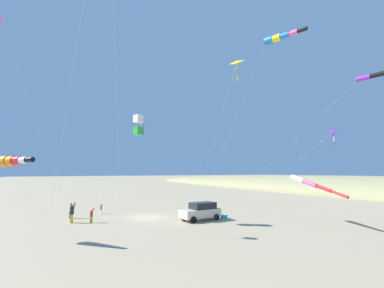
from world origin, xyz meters
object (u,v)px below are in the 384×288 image
(parked_car, at_px, (201,211))
(kite_box_orange_high_right, at_px, (138,125))
(kite_windsock_rainbow_low_near, at_px, (279,37))
(person_adult_flyer, at_px, (72,212))
(kite_delta_white_trailing, at_px, (1,23))
(person_child_grey_jacket, at_px, (101,208))
(kite_windsock_small_distant, at_px, (13,161))
(kite_delta_blue_topmost, at_px, (333,132))
(kite_delta_red_high_left, at_px, (237,62))
(kite_windsock_yellow_midlevel, at_px, (309,183))
(cooler_box, at_px, (224,216))
(person_bystander_far, at_px, (71,210))
(person_child_green_jacket, at_px, (91,215))

(parked_car, bearing_deg, kite_box_orange_high_right, 161.49)
(kite_box_orange_high_right, distance_m, kite_windsock_rainbow_low_near, 15.81)
(person_adult_flyer, relative_size, kite_delta_white_trailing, 0.10)
(person_child_grey_jacket, bearing_deg, kite_windsock_small_distant, -128.73)
(person_child_grey_jacket, height_order, kite_delta_blue_topmost, kite_delta_blue_topmost)
(person_adult_flyer, relative_size, kite_box_orange_high_right, 0.18)
(kite_delta_red_high_left, bearing_deg, kite_box_orange_high_right, 158.84)
(person_child_grey_jacket, xyz_separation_m, kite_windsock_yellow_midlevel, (16.97, -16.45, 3.35))
(parked_car, xyz_separation_m, kite_windsock_small_distant, (-16.91, -0.92, 4.98))
(kite_delta_blue_topmost, bearing_deg, kite_delta_white_trailing, 153.49)
(cooler_box, distance_m, person_bystander_far, 16.95)
(kite_box_orange_high_right, xyz_separation_m, kite_delta_white_trailing, (-12.79, 2.60, 9.19))
(kite_windsock_yellow_midlevel, bearing_deg, person_child_green_jacket, 149.93)
(kite_windsock_small_distant, bearing_deg, kite_box_orange_high_right, 16.12)
(cooler_box, xyz_separation_m, person_bystander_far, (-14.89, 8.07, 0.73))
(kite_box_orange_high_right, bearing_deg, kite_delta_red_high_left, -21.16)
(parked_car, distance_m, person_bystander_far, 14.38)
(person_adult_flyer, xyz_separation_m, person_child_green_jacket, (1.76, -0.86, -0.29))
(kite_delta_blue_topmost, distance_m, kite_delta_red_high_left, 12.59)
(kite_windsock_yellow_midlevel, bearing_deg, kite_windsock_small_distant, 166.73)
(person_child_green_jacket, xyz_separation_m, kite_windsock_yellow_midlevel, (18.87, -10.93, 3.20))
(kite_box_orange_high_right, height_order, kite_windsock_small_distant, kite_box_orange_high_right)
(parked_car, distance_m, kite_delta_blue_topmost, 15.21)
(person_child_grey_jacket, relative_size, kite_windsock_rainbow_low_near, 0.07)
(person_adult_flyer, height_order, person_child_green_jacket, person_adult_flyer)
(parked_car, height_order, kite_box_orange_high_right, kite_box_orange_high_right)
(kite_box_orange_high_right, bearing_deg, kite_delta_white_trailing, 168.52)
(person_child_green_jacket, xyz_separation_m, kite_delta_white_trailing, (-8.73, 0.70, 18.41))
(person_child_green_jacket, height_order, kite_windsock_small_distant, kite_windsock_small_distant)
(parked_car, xyz_separation_m, kite_box_orange_high_right, (-6.36, 2.13, 9.05))
(person_child_green_jacket, relative_size, kite_windsock_yellow_midlevel, 0.17)
(person_child_grey_jacket, height_order, kite_windsock_yellow_midlevel, kite_windsock_yellow_midlevel)
(person_adult_flyer, relative_size, kite_delta_blue_topmost, 0.18)
(person_bystander_far, bearing_deg, kite_windsock_rainbow_low_near, -54.08)
(cooler_box, xyz_separation_m, kite_windsock_small_distant, (-19.74, -0.68, 5.72))
(cooler_box, bearing_deg, parked_car, 175.12)
(cooler_box, bearing_deg, kite_delta_white_trailing, 167.26)
(parked_car, xyz_separation_m, cooler_box, (2.83, -0.24, -0.74))
(cooler_box, xyz_separation_m, kite_delta_red_high_left, (0.89, -1.53, 17.17))
(kite_windsock_small_distant, bearing_deg, person_bystander_far, 60.97)
(cooler_box, height_order, person_child_grey_jacket, person_child_grey_jacket)
(person_adult_flyer, height_order, person_bystander_far, person_adult_flyer)
(kite_delta_blue_topmost, distance_m, kite_delta_white_trailing, 33.16)
(person_child_green_jacket, bearing_deg, kite_windsock_small_distant, -142.73)
(person_adult_flyer, bearing_deg, kite_delta_blue_topmost, -33.82)
(person_adult_flyer, distance_m, kite_windsock_rainbow_low_near, 25.13)
(person_child_green_jacket, xyz_separation_m, kite_box_orange_high_right, (4.06, -1.89, 9.22))
(person_bystander_far, distance_m, kite_windsock_yellow_midlevel, 25.44)
(kite_box_orange_high_right, relative_size, kite_windsock_rainbow_low_near, 0.68)
(person_adult_flyer, bearing_deg, parked_car, -21.84)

